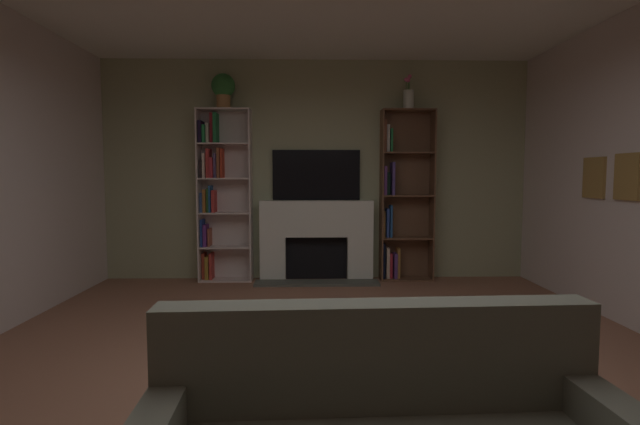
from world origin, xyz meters
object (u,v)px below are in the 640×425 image
(potted_plant, at_px, (223,88))
(bookshelf_left, at_px, (219,191))
(bookshelf_right, at_px, (400,201))
(vase_with_flowers, at_px, (408,98))
(tv, at_px, (316,175))
(fireplace, at_px, (316,238))

(potted_plant, bearing_deg, bookshelf_left, 149.01)
(bookshelf_right, height_order, vase_with_flowers, vase_with_flowers)
(tv, bearing_deg, fireplace, -90.00)
(vase_with_flowers, bearing_deg, potted_plant, -179.99)
(tv, xyz_separation_m, bookshelf_left, (-1.25, -0.07, -0.21))
(bookshelf_left, relative_size, potted_plant, 5.06)
(bookshelf_right, bearing_deg, fireplace, -178.47)
(bookshelf_left, xyz_separation_m, bookshelf_right, (2.33, 0.01, -0.13))
(fireplace, bearing_deg, bookshelf_left, 179.08)
(fireplace, distance_m, vase_with_flowers, 2.13)
(fireplace, relative_size, vase_with_flowers, 3.55)
(tv, relative_size, potted_plant, 2.61)
(tv, height_order, bookshelf_left, bookshelf_left)
(fireplace, distance_m, tv, 0.81)
(tv, height_order, bookshelf_right, bookshelf_right)
(bookshelf_left, distance_m, vase_with_flowers, 2.68)
(potted_plant, bearing_deg, tv, 5.89)
(fireplace, bearing_deg, bookshelf_right, 1.53)
(tv, relative_size, vase_with_flowers, 2.58)
(potted_plant, bearing_deg, bookshelf_right, 1.49)
(bookshelf_right, bearing_deg, tv, 176.78)
(fireplace, relative_size, bookshelf_left, 0.71)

